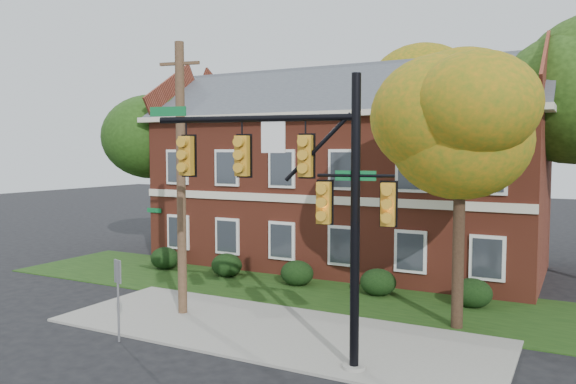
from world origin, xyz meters
The scene contains 15 objects.
ground centered at (0.00, 0.00, 0.00)m, with size 120.00×120.00×0.00m, color black.
sidewalk centered at (0.00, 1.00, 0.04)m, with size 14.00×5.00×0.08m, color gray.
grass_strip centered at (0.00, 6.00, 0.02)m, with size 30.00×6.00×0.04m, color #193811.
apartment_building centered at (-2.00, 11.95, 4.99)m, with size 18.80×8.80×9.74m.
hedge_far_left centered at (-9.00, 6.70, 0.53)m, with size 1.40×1.26×1.05m, color black.
hedge_left centered at (-5.50, 6.70, 0.53)m, with size 1.40×1.26×1.05m, color black.
hedge_center centered at (-2.00, 6.70, 0.53)m, with size 1.40×1.26×1.05m, color black.
hedge_right centered at (1.50, 6.70, 0.53)m, with size 1.40×1.26×1.05m, color black.
hedge_far_right centered at (5.00, 6.70, 0.53)m, with size 1.40×1.26×1.05m, color black.
tree_near_right centered at (5.22, 3.87, 6.67)m, with size 4.50×4.25×8.58m.
tree_left_rear centered at (-11.73, 10.84, 6.68)m, with size 5.40×5.10×8.88m.
tree_far_rear centered at (-0.66, 19.79, 8.84)m, with size 6.84×6.46×11.52m.
traffic_signal centered at (2.09, -1.02, 4.63)m, with size 6.58×1.51×7.45m.
utility_pole centered at (-3.56, 1.18, 4.65)m, with size 1.42×0.38×9.16m.
sign_post centered at (-3.48, -1.87, 1.64)m, with size 0.35×0.15×2.42m.
Camera 1 is at (8.38, -13.72, 5.54)m, focal length 35.00 mm.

